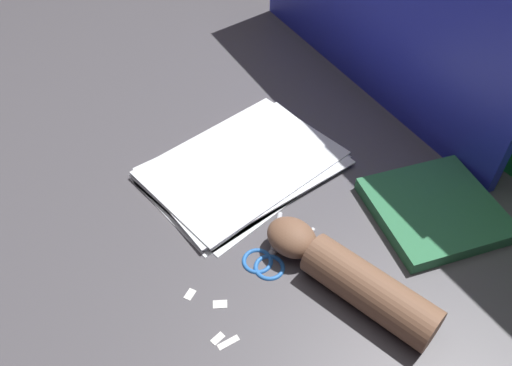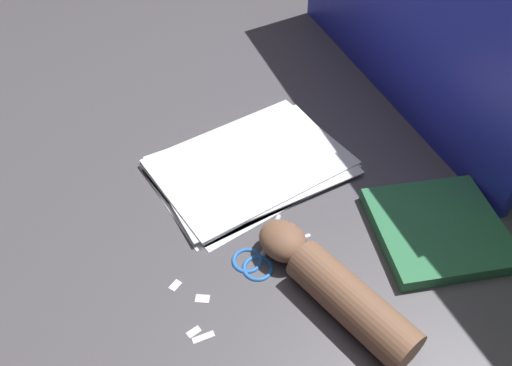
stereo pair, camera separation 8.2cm
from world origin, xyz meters
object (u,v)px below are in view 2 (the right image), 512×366
object	(u,v)px
scissors	(260,255)
hand_forearm	(334,286)
paper_stack	(250,165)
book_closed	(438,229)

from	to	relation	value
scissors	hand_forearm	distance (m)	0.13
scissors	hand_forearm	size ratio (longest dim) A/B	0.49
paper_stack	book_closed	xyz separation A→B (m)	(0.29, 0.18, 0.00)
book_closed	hand_forearm	xyz separation A→B (m)	(0.01, -0.22, 0.02)
paper_stack	scissors	world-z (taller)	paper_stack
scissors	hand_forearm	xyz separation A→B (m)	(0.12, 0.05, 0.03)
book_closed	paper_stack	bearing A→B (deg)	-147.83
book_closed	scissors	size ratio (longest dim) A/B	1.83
book_closed	hand_forearm	distance (m)	0.22
paper_stack	hand_forearm	distance (m)	0.31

